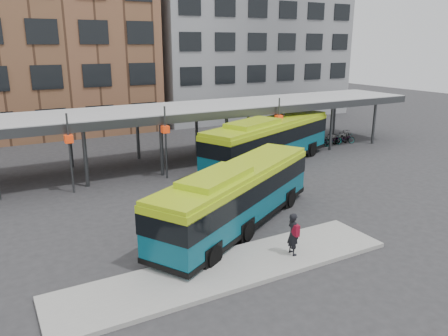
{
  "coord_description": "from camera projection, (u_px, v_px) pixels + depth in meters",
  "views": [
    {
      "loc": [
        -13.19,
        -16.38,
        8.66
      ],
      "look_at": [
        -1.55,
        4.51,
        1.8
      ],
      "focal_mm": 35.0,
      "sensor_mm": 36.0,
      "label": 1
    }
  ],
  "objects": [
    {
      "name": "ground",
      "position": [
        293.0,
        219.0,
        22.32
      ],
      "size": [
        120.0,
        120.0,
        0.0
      ],
      "primitive_type": "plane",
      "color": "#28282B",
      "rests_on": "ground"
    },
    {
      "name": "boarding_island",
      "position": [
        229.0,
        269.0,
        17.2
      ],
      "size": [
        14.0,
        3.0,
        0.18
      ],
      "primitive_type": "cube",
      "color": "gray",
      "rests_on": "ground"
    },
    {
      "name": "canopy",
      "position": [
        186.0,
        110.0,
        32.02
      ],
      "size": [
        40.0,
        6.53,
        4.8
      ],
      "color": "#999B9E",
      "rests_on": "ground"
    },
    {
      "name": "building_brick",
      "position": [
        6.0,
        18.0,
        41.47
      ],
      "size": [
        26.0,
        14.0,
        22.0
      ],
      "primitive_type": "cube",
      "color": "brown",
      "rests_on": "ground"
    },
    {
      "name": "building_grey",
      "position": [
        240.0,
        32.0,
        53.92
      ],
      "size": [
        24.0,
        14.0,
        20.0
      ],
      "primitive_type": "cube",
      "color": "slate",
      "rests_on": "ground"
    },
    {
      "name": "bus_front",
      "position": [
        237.0,
        195.0,
        20.91
      ],
      "size": [
        11.27,
        7.92,
        3.19
      ],
      "rotation": [
        0.0,
        0.0,
        0.52
      ],
      "color": "#084A5D",
      "rests_on": "ground"
    },
    {
      "name": "bus_rear",
      "position": [
        269.0,
        140.0,
        31.68
      ],
      "size": [
        13.02,
        7.64,
        3.58
      ],
      "rotation": [
        0.0,
        0.0,
        0.4
      ],
      "color": "#084A5D",
      "rests_on": "ground"
    },
    {
      "name": "pedestrian",
      "position": [
        293.0,
        234.0,
        17.98
      ],
      "size": [
        0.49,
        0.7,
        1.81
      ],
      "rotation": [
        0.0,
        0.0,
        1.48
      ],
      "color": "black",
      "rests_on": "boarding_island"
    },
    {
      "name": "bike_rack",
      "position": [
        331.0,
        140.0,
        38.44
      ],
      "size": [
        6.08,
        1.78,
        1.06
      ],
      "color": "slate",
      "rests_on": "ground"
    }
  ]
}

